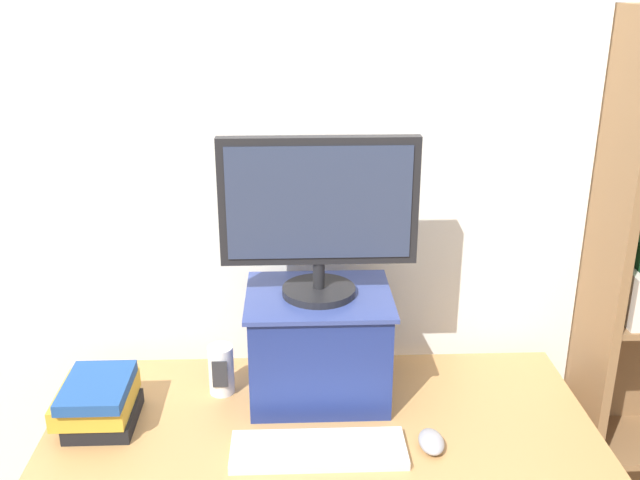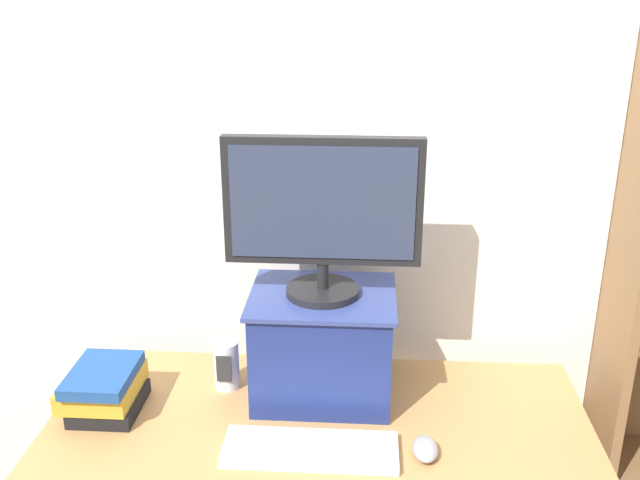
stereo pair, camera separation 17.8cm
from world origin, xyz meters
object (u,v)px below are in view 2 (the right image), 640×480
book_stack (104,388)px  desk_speaker (227,364)px  keyboard (310,449)px  computer_monitor (322,212)px  riser_box (322,342)px  computer_mouse (425,449)px  desk (319,449)px

book_stack → desk_speaker: (0.31, 0.14, 0.01)m
keyboard → desk_speaker: 0.40m
desk_speaker → computer_monitor: bearing=-1.5°
keyboard → book_stack: size_ratio=1.84×
book_stack → desk_speaker: bearing=23.7°
riser_box → desk_speaker: size_ratio=2.75×
riser_box → computer_monitor: bearing=-90.0°
riser_box → computer_monitor: computer_monitor is taller
keyboard → computer_mouse: size_ratio=4.20×
keyboard → computer_mouse: bearing=2.7°
computer_monitor → desk_speaker: size_ratio=3.59×
riser_box → desk_speaker: 0.29m
riser_box → desk_speaker: bearing=178.8°
riser_box → desk: bearing=-89.8°
computer_mouse → desk_speaker: 0.62m
computer_monitor → desk_speaker: bearing=178.5°
computer_monitor → computer_mouse: size_ratio=5.00×
book_stack → computer_mouse: bearing=-9.5°
desk → computer_monitor: (-0.00, 0.16, 0.62)m
computer_mouse → keyboard: bearing=-177.3°
desk → book_stack: 0.61m
riser_box → computer_mouse: (0.27, -0.27, -0.14)m
riser_box → computer_monitor: (-0.00, -0.00, 0.38)m
book_stack → desk_speaker: desk_speaker is taller
desk_speaker → riser_box: bearing=-1.2°
book_stack → desk: bearing=-3.1°
riser_box → book_stack: size_ratio=1.68×
riser_box → desk_speaker: riser_box is taller
keyboard → computer_monitor: bearing=87.7°
computer_monitor → keyboard: 0.60m
desk → computer_monitor: computer_monitor is taller
desk → book_stack: size_ratio=6.11×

